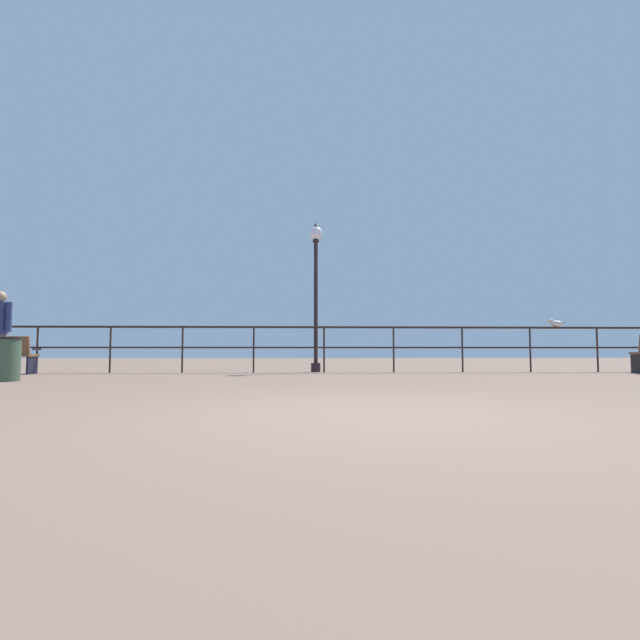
% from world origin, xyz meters
% --- Properties ---
extents(ground_plane, '(60.00, 60.00, 0.00)m').
position_xyz_m(ground_plane, '(0.00, 0.00, 0.00)').
color(ground_plane, '#775C4C').
extents(pier_railing, '(20.53, 0.05, 1.12)m').
position_xyz_m(pier_railing, '(-0.00, 7.54, 0.82)').
color(pier_railing, black).
rests_on(pier_railing, ground_plane).
extents(lamppost_center, '(0.34, 0.34, 3.77)m').
position_xyz_m(lamppost_center, '(-0.19, 7.84, 2.37)').
color(lamppost_center, black).
rests_on(lamppost_center, ground_plane).
extents(seagull_on_rail, '(0.40, 0.29, 0.21)m').
position_xyz_m(seagull_on_rail, '(5.79, 7.56, 1.22)').
color(seagull_on_rail, silver).
rests_on(seagull_on_rail, pier_railing).
extents(trash_bin, '(0.48, 0.48, 0.76)m').
position_xyz_m(trash_bin, '(-5.67, 4.44, 0.38)').
color(trash_bin, '#384D39').
rests_on(trash_bin, ground_plane).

